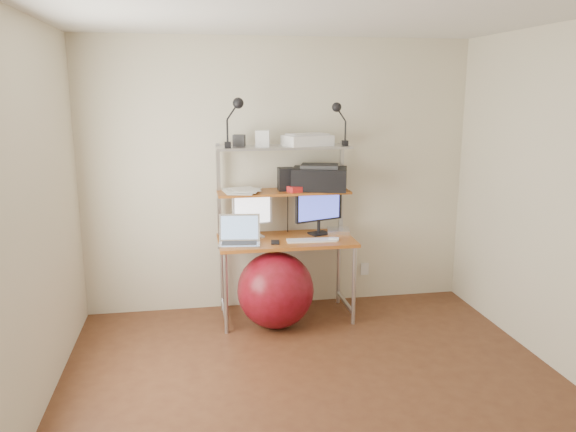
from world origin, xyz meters
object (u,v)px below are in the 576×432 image
monitor_silver (253,213)px  exercise_ball (275,290)px  monitor_black (319,208)px  printer (320,178)px  laptop (239,238)px

monitor_silver → exercise_ball: size_ratio=0.63×
monitor_silver → monitor_black: monitor_black is taller
monitor_silver → printer: printer is taller
laptop → exercise_ball: size_ratio=0.58×
printer → laptop: bearing=-147.7°
printer → monitor_silver: bearing=-163.0°
exercise_ball → printer: bearing=34.8°
monitor_black → laptop: bearing=176.2°
printer → exercise_ball: (-0.45, -0.32, -0.93)m
monitor_silver → laptop: size_ratio=1.09×
laptop → printer: bearing=23.0°
monitor_black → printer: 0.28m
exercise_ball → monitor_black: bearing=34.7°
monitor_silver → printer: (0.61, 0.01, 0.30)m
monitor_black → printer: printer is taller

